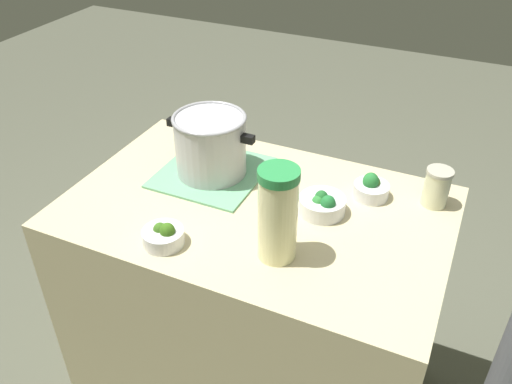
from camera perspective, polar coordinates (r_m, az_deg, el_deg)
name	(u,v)px	position (r m, az deg, el deg)	size (l,w,h in m)	color
counter_slab	(256,308)	(1.88, 0.00, -12.30)	(1.13, 0.73, 0.87)	#CABC8E
dish_cloth	(212,172)	(1.74, -4.71, 2.11)	(0.32, 0.33, 0.01)	#6EB284
cooking_pot	(210,144)	(1.68, -4.88, 5.15)	(0.30, 0.23, 0.20)	#B7B7BC
lemonade_pitcher	(278,214)	(1.33, 2.34, -2.40)	(0.10, 0.10, 0.26)	#F2ECAC
mason_jar	(437,187)	(1.65, 18.73, 0.48)	(0.08, 0.08, 0.12)	beige
broccoli_bowl_front	(322,204)	(1.55, 7.09, -1.32)	(0.14, 0.14, 0.08)	silver
broccoli_bowl_center	(371,188)	(1.65, 12.20, 0.42)	(0.11, 0.11, 0.08)	silver
broccoli_bowl_back	(164,236)	(1.46, -9.84, -4.61)	(0.11, 0.11, 0.07)	silver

